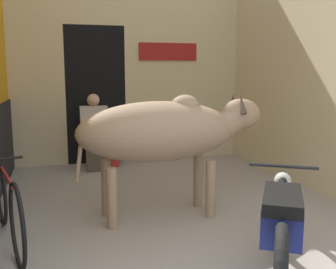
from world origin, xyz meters
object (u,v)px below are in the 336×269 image
object	(u,v)px
shopkeeper_seated	(94,131)
plastic_stool	(112,152)
cow	(166,131)
bicycle	(8,205)
motorcycle_near	(281,224)

from	to	relation	value
shopkeeper_seated	plastic_stool	bearing A→B (deg)	26.77
cow	bicycle	world-z (taller)	cow
shopkeeper_seated	plastic_stool	size ratio (longest dim) A/B	2.76
cow	plastic_stool	size ratio (longest dim) A/B	4.72
cow	plastic_stool	bearing A→B (deg)	96.26
motorcycle_near	bicycle	distance (m)	2.45
plastic_stool	bicycle	bearing A→B (deg)	-115.61
cow	motorcycle_near	distance (m)	1.73
cow	shopkeeper_seated	distance (m)	2.42
bicycle	shopkeeper_seated	xyz separation A→B (m)	(1.03, 2.63, 0.28)
shopkeeper_seated	cow	bearing A→B (deg)	-76.12
motorcycle_near	plastic_stool	xyz separation A→B (m)	(-0.75, 4.07, -0.22)
cow	shopkeeper_seated	world-z (taller)	cow
motorcycle_near	plastic_stool	size ratio (longest dim) A/B	3.87
bicycle	motorcycle_near	bearing A→B (deg)	-31.50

